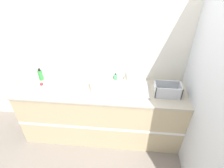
# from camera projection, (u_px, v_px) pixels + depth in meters

# --- Properties ---
(ground_plane) EXTENTS (12.00, 12.00, 0.00)m
(ground_plane) POSITION_uv_depth(u_px,v_px,m) (100.00, 148.00, 2.79)
(ground_plane) COLOR slate
(wall_back) EXTENTS (4.84, 0.06, 2.60)m
(wall_back) POSITION_uv_depth(u_px,v_px,m) (103.00, 55.00, 2.60)
(wall_back) COLOR beige
(wall_back) RESTS_ON ground_plane
(wall_right) EXTENTS (0.06, 2.64, 2.60)m
(wall_right) POSITION_uv_depth(u_px,v_px,m) (197.00, 71.00, 2.22)
(wall_right) COLOR silver
(wall_right) RESTS_ON ground_plane
(counter_cabinet) EXTENTS (2.46, 0.67, 0.93)m
(counter_cabinet) POSITION_uv_depth(u_px,v_px,m) (102.00, 112.00, 2.79)
(counter_cabinet) COLOR tan
(counter_cabinet) RESTS_ON ground_plane
(sink) EXTENTS (0.55, 0.40, 0.30)m
(sink) POSITION_uv_depth(u_px,v_px,m) (129.00, 88.00, 2.51)
(sink) COLOR silver
(sink) RESTS_ON counter_cabinet
(paper_towel_roll) EXTENTS (0.11, 0.11, 0.27)m
(paper_towel_roll) POSITION_uv_depth(u_px,v_px,m) (94.00, 85.00, 2.37)
(paper_towel_roll) COLOR #4C4C51
(paper_towel_roll) RESTS_ON counter_cabinet
(dish_rack) EXTENTS (0.35, 0.21, 0.17)m
(dish_rack) POSITION_uv_depth(u_px,v_px,m) (167.00, 91.00, 2.38)
(dish_rack) COLOR #B7BABF
(dish_rack) RESTS_ON counter_cabinet
(bottle_white_spray) EXTENTS (0.08, 0.08, 0.15)m
(bottle_white_spray) POSITION_uv_depth(u_px,v_px,m) (43.00, 88.00, 2.42)
(bottle_white_spray) COLOR white
(bottle_white_spray) RESTS_ON counter_cabinet
(bottle_green) EXTENTS (0.07, 0.07, 0.19)m
(bottle_green) POSITION_uv_depth(u_px,v_px,m) (40.00, 75.00, 2.68)
(bottle_green) COLOR #2D8C3D
(bottle_green) RESTS_ON counter_cabinet
(soap_dispenser) EXTENTS (0.05, 0.05, 0.11)m
(soap_dispenser) POSITION_uv_depth(u_px,v_px,m) (116.00, 77.00, 2.69)
(soap_dispenser) COLOR #4CB266
(soap_dispenser) RESTS_ON counter_cabinet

